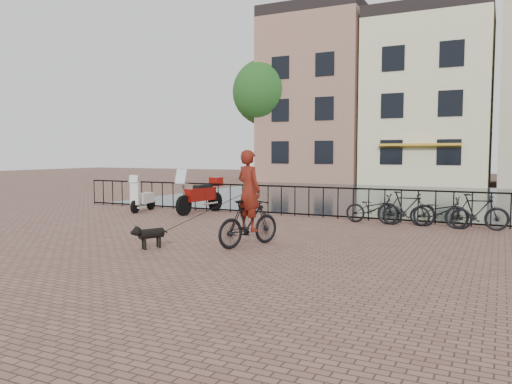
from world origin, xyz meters
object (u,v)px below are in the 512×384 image
at_px(dog, 151,237).
at_px(motorcycle, 200,190).
at_px(cyclist, 249,204).
at_px(scooter, 143,192).

xyz_separation_m(dog, motorcycle, (-2.62, 6.09, 0.54)).
bearing_deg(cyclist, dog, 54.61).
bearing_deg(dog, scooter, 155.21).
distance_m(cyclist, dog, 2.30).
relative_size(dog, scooter, 0.54).
bearing_deg(cyclist, motorcycle, -26.99).
height_order(cyclist, scooter, cyclist).
relative_size(cyclist, dog, 3.07).
height_order(cyclist, motorcycle, cyclist).
distance_m(dog, scooter, 7.37).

